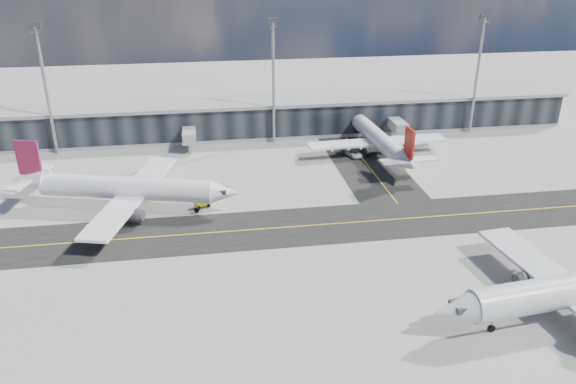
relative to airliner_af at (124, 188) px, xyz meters
name	(u,v)px	position (x,y,z in m)	size (l,w,h in m)	color
ground	(313,237)	(31.34, -15.58, -4.08)	(300.00, 300.00, 0.00)	gray
taxiway_lanes	(322,207)	(35.25, -4.84, -4.07)	(180.00, 63.00, 0.03)	black
terminal_concourse	(270,118)	(31.38, 39.35, 0.01)	(152.00, 19.80, 8.80)	black
floodlight_masts	(273,78)	(31.34, 32.42, 11.52)	(102.50, 0.70, 28.90)	gray
airliner_af	(124,188)	(0.00, 0.00, 0.00)	(41.15, 35.42, 12.36)	white
airliner_redtail	(380,140)	(53.46, 19.39, -0.38)	(32.22, 37.81, 11.20)	white
baggage_tug	(204,202)	(13.89, -1.26, -3.17)	(3.20, 2.29, 1.82)	#FEEE0D
service_van	(354,153)	(47.79, 19.95, -3.35)	(2.42, 5.24, 1.46)	white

